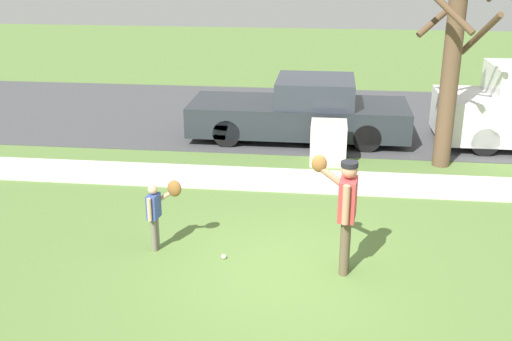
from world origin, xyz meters
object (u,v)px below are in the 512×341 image
parked_pickup_dark (302,112)px  utility_cabinet (328,143)px  person_adult (345,204)px  person_child (159,207)px  street_tree_near (452,59)px  baseball (224,257)px

parked_pickup_dark → utility_cabinet: bearing=111.3°
person_adult → utility_cabinet: 4.81m
person_child → utility_cabinet: 5.08m
street_tree_near → parked_pickup_dark: (-3.08, 1.60, -1.61)m
person_child → baseball: size_ratio=15.09×
person_child → utility_cabinet: bearing=67.1°
utility_cabinet → parked_pickup_dark: bearing=111.3°
baseball → parked_pickup_dark: bearing=82.3°
utility_cabinet → street_tree_near: size_ratio=0.21×
person_child → street_tree_near: (4.96, 4.49, 1.57)m
utility_cabinet → person_adult: bearing=-87.1°
baseball → person_adult: bearing=-5.0°
baseball → utility_cabinet: size_ratio=0.08×
utility_cabinet → parked_pickup_dark: parked_pickup_dark is taller
person_child → baseball: bearing=-4.5°
street_tree_near → utility_cabinet: bearing=-177.7°
utility_cabinet → parked_pickup_dark: size_ratio=0.17×
person_adult → utility_cabinet: person_adult is taller
person_child → person_adult: bearing=-0.4°
street_tree_near → person_child: bearing=-137.8°
utility_cabinet → street_tree_near: bearing=2.3°
parked_pickup_dark → street_tree_near: bearing=152.6°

